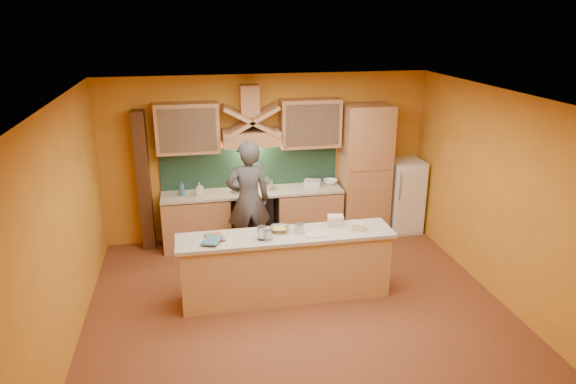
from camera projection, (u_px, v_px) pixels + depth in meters
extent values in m
cube|color=brown|center=(298.00, 307.00, 6.87)|extent=(5.50, 5.00, 0.01)
cube|color=white|center=(299.00, 97.00, 5.94)|extent=(5.50, 5.00, 0.01)
cube|color=orange|center=(267.00, 157.00, 8.72)|extent=(5.50, 0.02, 2.80)
cube|color=orange|center=(364.00, 321.00, 4.09)|extent=(5.50, 0.02, 2.80)
cube|color=orange|center=(65.00, 226.00, 5.90)|extent=(0.02, 5.00, 2.80)
cube|color=orange|center=(498.00, 195.00, 6.90)|extent=(0.02, 5.00, 2.80)
cube|color=tan|center=(197.00, 222.00, 8.54)|extent=(1.10, 0.60, 0.86)
cube|color=tan|center=(308.00, 214.00, 8.88)|extent=(1.10, 0.60, 0.86)
cube|color=beige|center=(253.00, 192.00, 8.55)|extent=(3.00, 0.62, 0.04)
cube|color=black|center=(253.00, 217.00, 8.70)|extent=(0.60, 0.58, 0.90)
cube|color=#173427|center=(250.00, 167.00, 8.70)|extent=(3.00, 0.03, 0.70)
cube|color=tan|center=(251.00, 137.00, 8.30)|extent=(0.92, 0.50, 0.24)
cube|color=tan|center=(249.00, 101.00, 8.20)|extent=(0.30, 0.30, 0.50)
cube|color=tan|center=(188.00, 128.00, 8.12)|extent=(1.00, 0.35, 0.80)
cube|color=tan|center=(310.00, 123.00, 8.49)|extent=(1.00, 0.35, 0.80)
cube|color=tan|center=(365.00, 171.00, 8.83)|extent=(0.80, 0.60, 2.30)
cube|color=white|center=(404.00, 196.00, 9.13)|extent=(0.58, 0.60, 1.30)
cube|color=#472816|center=(144.00, 181.00, 8.29)|extent=(0.20, 0.30, 2.30)
cube|color=tan|center=(286.00, 268.00, 6.98)|extent=(2.80, 0.55, 0.88)
cube|color=beige|center=(286.00, 236.00, 6.82)|extent=(2.90, 0.62, 0.05)
imported|color=#4C4C51|center=(248.00, 200.00, 8.03)|extent=(0.73, 0.51, 1.90)
cylinder|color=silver|center=(242.00, 188.00, 8.51)|extent=(0.31, 0.31, 0.15)
cylinder|color=silver|center=(267.00, 186.00, 8.61)|extent=(0.23, 0.23, 0.15)
imported|color=silver|center=(200.00, 189.00, 8.32)|extent=(0.11, 0.12, 0.21)
imported|color=#33608D|center=(181.00, 188.00, 8.31)|extent=(0.14, 0.14, 0.25)
imported|color=white|center=(330.00, 182.00, 8.89)|extent=(0.32, 0.32, 0.08)
cube|color=silver|center=(312.00, 183.00, 8.79)|extent=(0.33, 0.30, 0.10)
imported|color=#A4573A|center=(207.00, 239.00, 6.64)|extent=(0.27, 0.32, 0.03)
imported|color=#3D6986|center=(204.00, 240.00, 6.56)|extent=(0.31, 0.35, 0.02)
cylinder|color=white|center=(262.00, 233.00, 6.63)|extent=(0.13, 0.13, 0.18)
cylinder|color=silver|center=(267.00, 235.00, 6.62)|extent=(0.13, 0.13, 0.13)
cube|color=silver|center=(299.00, 229.00, 6.85)|extent=(0.14, 0.14, 0.10)
imported|color=silver|center=(279.00, 229.00, 6.90)|extent=(0.30, 0.30, 0.06)
cube|color=beige|center=(314.00, 235.00, 6.78)|extent=(0.25, 0.19, 0.02)
cube|color=beige|center=(336.00, 221.00, 7.08)|extent=(0.23, 0.20, 0.14)
cube|color=beige|center=(359.00, 226.00, 6.94)|extent=(0.20, 0.18, 0.10)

